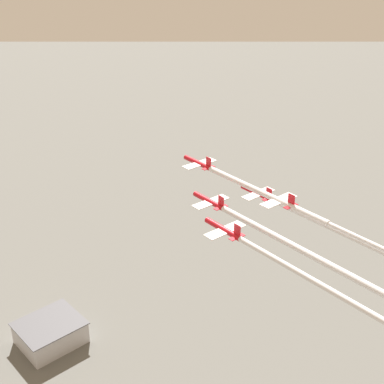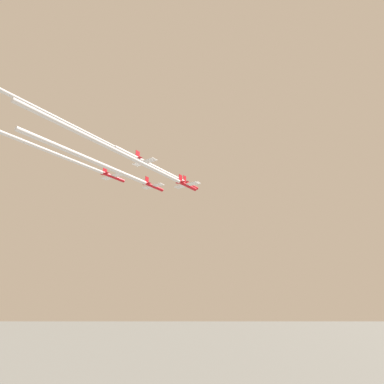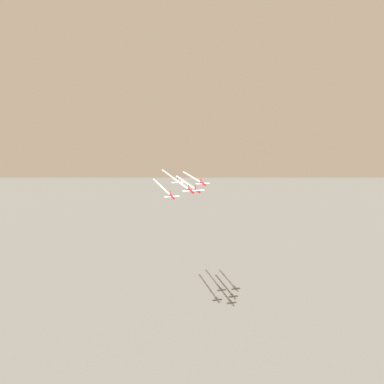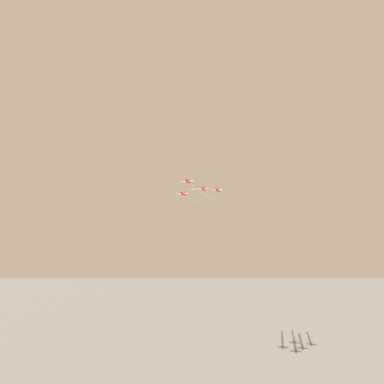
{
  "view_description": "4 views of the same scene",
  "coord_description": "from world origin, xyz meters",
  "px_view_note": "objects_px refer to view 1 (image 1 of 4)",
  "views": [
    {
      "loc": [
        46.76,
        149.23,
        182.98
      ],
      "look_at": [
        -30.68,
        63.08,
        126.77
      ],
      "focal_mm": 50.0,
      "sensor_mm": 36.0,
      "label": 1
    },
    {
      "loc": [
        -97.11,
        154.95,
        89.7
      ],
      "look_at": [
        -34.9,
        53.92,
        129.87
      ],
      "focal_mm": 28.0,
      "sensor_mm": 36.0,
      "label": 2
    },
    {
      "loc": [
        -101.5,
        -135.29,
        174.94
      ],
      "look_at": [
        -35.89,
        59.18,
        130.3
      ],
      "focal_mm": 35.0,
      "sensor_mm": 36.0,
      "label": 3
    },
    {
      "loc": [
        12.4,
        -136.72,
        82.38
      ],
      "look_at": [
        -34.94,
        63.59,
        124.53
      ],
      "focal_mm": 28.0,
      "sensor_mm": 36.0,
      "label": 4
    }
  ],
  "objects_px": {
    "jet_0": "(199,163)",
    "jet_3": "(224,230)",
    "jet_2": "(258,193)",
    "jet_4": "(278,200)",
    "jet_1": "(210,201)",
    "hangar": "(50,333)"
  },
  "relations": [
    {
      "from": "jet_1",
      "to": "jet_2",
      "type": "distance_m",
      "value": 15.82
    },
    {
      "from": "jet_1",
      "to": "jet_4",
      "type": "bearing_deg",
      "value": -59.53
    },
    {
      "from": "hangar",
      "to": "jet_1",
      "type": "xyz_separation_m",
      "value": [
        10.66,
        122.3,
        122.26
      ]
    },
    {
      "from": "jet_0",
      "to": "jet_3",
      "type": "bearing_deg",
      "value": -120.47
    },
    {
      "from": "jet_2",
      "to": "jet_3",
      "type": "relative_size",
      "value": 1.0
    },
    {
      "from": "hangar",
      "to": "jet_2",
      "type": "height_order",
      "value": "jet_2"
    },
    {
      "from": "jet_0",
      "to": "jet_2",
      "type": "distance_m",
      "value": 16.41
    },
    {
      "from": "jet_1",
      "to": "jet_3",
      "type": "xyz_separation_m",
      "value": [
        8.38,
        12.87,
        1.36
      ]
    },
    {
      "from": "jet_2",
      "to": "jet_4",
      "type": "relative_size",
      "value": 1.0
    },
    {
      "from": "hangar",
      "to": "jet_2",
      "type": "relative_size",
      "value": 3.03
    },
    {
      "from": "hangar",
      "to": "jet_2",
      "type": "xyz_separation_m",
      "value": [
        -4.9,
        123.01,
        119.51
      ]
    },
    {
      "from": "hangar",
      "to": "jet_3",
      "type": "height_order",
      "value": "jet_3"
    },
    {
      "from": "hangar",
      "to": "jet_1",
      "type": "bearing_deg",
      "value": 85.02
    },
    {
      "from": "hangar",
      "to": "jet_2",
      "type": "distance_m",
      "value": 171.57
    },
    {
      "from": "jet_4",
      "to": "jet_1",
      "type": "bearing_deg",
      "value": 120.47
    },
    {
      "from": "jet_0",
      "to": "jet_3",
      "type": "height_order",
      "value": "jet_0"
    },
    {
      "from": "jet_0",
      "to": "jet_3",
      "type": "distance_m",
      "value": 30.76
    },
    {
      "from": "jet_3",
      "to": "jet_1",
      "type": "bearing_deg",
      "value": 59.53
    },
    {
      "from": "jet_0",
      "to": "jet_4",
      "type": "relative_size",
      "value": 1.0
    },
    {
      "from": "jet_0",
      "to": "jet_1",
      "type": "distance_m",
      "value": 15.65
    },
    {
      "from": "jet_2",
      "to": "jet_1",
      "type": "bearing_deg",
      "value": 180.0
    },
    {
      "from": "jet_0",
      "to": "jet_2",
      "type": "height_order",
      "value": "jet_0"
    }
  ]
}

